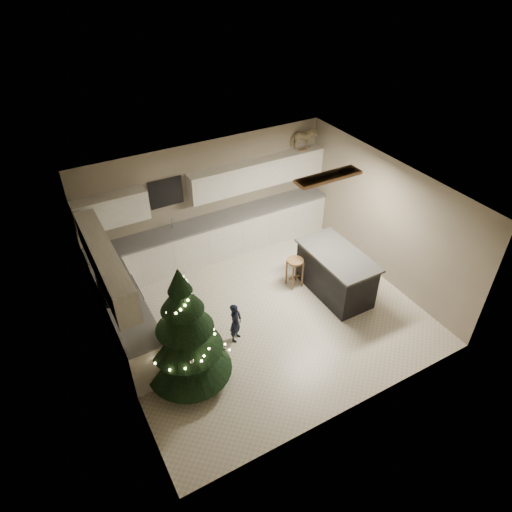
{
  "coord_description": "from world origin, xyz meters",
  "views": [
    {
      "loc": [
        -3.3,
        -5.54,
        6.14
      ],
      "look_at": [
        0.0,
        0.35,
        1.15
      ],
      "focal_mm": 32.0,
      "sensor_mm": 36.0,
      "label": 1
    }
  ],
  "objects_px": {
    "toddler": "(236,323)",
    "christmas_tree": "(186,337)",
    "island": "(335,273)",
    "rocking_horse": "(303,139)",
    "bar_stool": "(295,266)"
  },
  "relations": [
    {
      "from": "toddler",
      "to": "christmas_tree",
      "type": "bearing_deg",
      "value": 163.31
    },
    {
      "from": "christmas_tree",
      "to": "toddler",
      "type": "height_order",
      "value": "christmas_tree"
    },
    {
      "from": "island",
      "to": "christmas_tree",
      "type": "distance_m",
      "value": 3.47
    },
    {
      "from": "island",
      "to": "christmas_tree",
      "type": "bearing_deg",
      "value": -170.09
    },
    {
      "from": "island",
      "to": "bar_stool",
      "type": "xyz_separation_m",
      "value": [
        -0.59,
        0.56,
        0.01
      ]
    },
    {
      "from": "toddler",
      "to": "rocking_horse",
      "type": "xyz_separation_m",
      "value": [
        3.09,
        2.65,
        1.85
      ]
    },
    {
      "from": "rocking_horse",
      "to": "toddler",
      "type": "bearing_deg",
      "value": 153.59
    },
    {
      "from": "island",
      "to": "rocking_horse",
      "type": "relative_size",
      "value": 2.75
    },
    {
      "from": "toddler",
      "to": "island",
      "type": "bearing_deg",
      "value": -32.49
    },
    {
      "from": "rocking_horse",
      "to": "christmas_tree",
      "type": "bearing_deg",
      "value": 149.31
    },
    {
      "from": "christmas_tree",
      "to": "rocking_horse",
      "type": "height_order",
      "value": "rocking_horse"
    },
    {
      "from": "christmas_tree",
      "to": "rocking_horse",
      "type": "relative_size",
      "value": 3.7
    },
    {
      "from": "christmas_tree",
      "to": "toddler",
      "type": "relative_size",
      "value": 2.84
    },
    {
      "from": "bar_stool",
      "to": "toddler",
      "type": "distance_m",
      "value": 1.91
    },
    {
      "from": "bar_stool",
      "to": "christmas_tree",
      "type": "xyz_separation_m",
      "value": [
        -2.79,
        -1.16,
        0.45
      ]
    }
  ]
}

